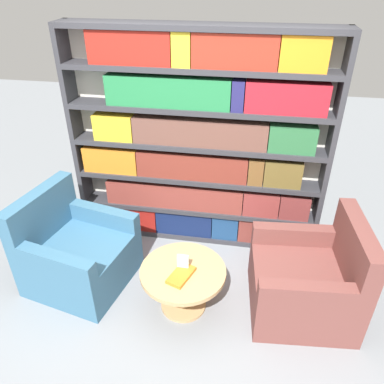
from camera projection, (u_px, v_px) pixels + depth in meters
ground_plane at (175, 318)px, 3.35m from camera, size 14.00×14.00×0.00m
bookshelf at (198, 145)px, 3.80m from camera, size 2.61×0.30×2.27m
armchair_left at (77, 254)px, 3.62m from camera, size 1.03×1.02×0.93m
armchair_right at (308, 282)px, 3.30m from camera, size 0.95×0.93×0.93m
coffee_table at (183, 280)px, 3.31m from camera, size 0.75×0.75×0.44m
table_sign at (183, 264)px, 3.20m from camera, size 0.10×0.06×0.17m
stray_book at (181, 275)px, 3.17m from camera, size 0.23×0.30×0.03m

